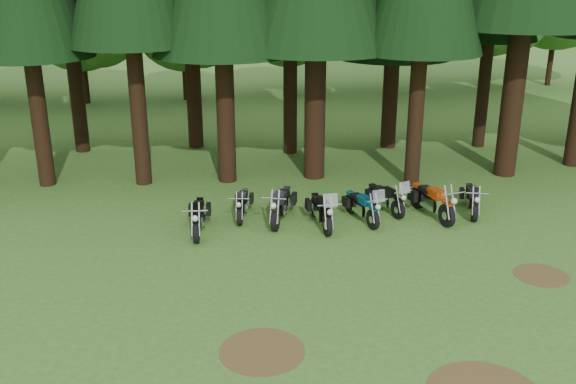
# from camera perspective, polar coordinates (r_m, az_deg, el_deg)

# --- Properties ---
(ground) EXTENTS (120.00, 120.00, 0.00)m
(ground) POSITION_cam_1_polar(r_m,az_deg,el_deg) (15.92, 7.94, -9.12)
(ground) COLOR #346122
(ground) RESTS_ON ground
(decid_2) EXTENTS (6.72, 6.53, 8.40)m
(decid_2) POSITION_cam_1_polar(r_m,az_deg,el_deg) (38.84, -17.73, 14.69)
(decid_2) COLOR black
(decid_2) RESTS_ON ground
(decid_3) EXTENTS (6.12, 5.95, 7.65)m
(decid_3) POSITION_cam_1_polar(r_m,az_deg,el_deg) (38.69, -8.95, 14.67)
(decid_3) COLOR black
(decid_3) RESTS_ON ground
(decid_4) EXTENTS (5.93, 5.76, 7.41)m
(decid_4) POSITION_cam_1_polar(r_m,az_deg,el_deg) (40.27, 0.38, 14.87)
(decid_4) COLOR black
(decid_4) RESTS_ON ground
(decid_6) EXTENTS (7.06, 6.86, 8.82)m
(decid_6) POSITION_cam_1_polar(r_m,az_deg,el_deg) (44.67, 18.04, 15.49)
(decid_6) COLOR black
(decid_6) RESTS_ON ground
(dirt_patch_0) EXTENTS (1.80, 1.80, 0.01)m
(dirt_patch_0) POSITION_cam_1_polar(r_m,az_deg,el_deg) (13.73, -2.32, -13.94)
(dirt_patch_0) COLOR #4C3D1E
(dirt_patch_0) RESTS_ON ground
(dirt_patch_1) EXTENTS (1.40, 1.40, 0.01)m
(dirt_patch_1) POSITION_cam_1_polar(r_m,az_deg,el_deg) (17.97, 21.59, -6.89)
(dirt_patch_1) COLOR #4C3D1E
(dirt_patch_1) RESTS_ON ground
(motorcycle_0) EXTENTS (0.38, 2.26, 0.92)m
(motorcycle_0) POSITION_cam_1_polar(r_m,az_deg,el_deg) (19.36, -7.97, -2.26)
(motorcycle_0) COLOR black
(motorcycle_0) RESTS_ON ground
(motorcycle_1) EXTENTS (0.47, 1.98, 0.81)m
(motorcycle_1) POSITION_cam_1_polar(r_m,az_deg,el_deg) (20.40, -4.07, -1.13)
(motorcycle_1) COLOR black
(motorcycle_1) RESTS_ON ground
(motorcycle_2) EXTENTS (0.90, 2.29, 0.96)m
(motorcycle_2) POSITION_cam_1_polar(r_m,az_deg,el_deg) (20.03, -0.61, -1.24)
(motorcycle_2) COLOR black
(motorcycle_2) RESTS_ON ground
(motorcycle_3) EXTENTS (0.46, 2.26, 1.42)m
(motorcycle_3) POSITION_cam_1_polar(r_m,az_deg,el_deg) (19.63, 2.97, -1.75)
(motorcycle_3) COLOR black
(motorcycle_3) RESTS_ON ground
(motorcycle_4) EXTENTS (0.79, 2.13, 1.35)m
(motorcycle_4) POSITION_cam_1_polar(r_m,az_deg,el_deg) (20.15, 6.58, -1.36)
(motorcycle_4) COLOR black
(motorcycle_4) RESTS_ON ground
(motorcycle_5) EXTENTS (0.90, 2.05, 1.31)m
(motorcycle_5) POSITION_cam_1_polar(r_m,az_deg,el_deg) (21.02, 8.66, -0.60)
(motorcycle_5) COLOR black
(motorcycle_5) RESTS_ON ground
(motorcycle_6) EXTENTS (0.68, 2.41, 0.99)m
(motorcycle_6) POSITION_cam_1_polar(r_m,az_deg,el_deg) (20.82, 12.66, -0.86)
(motorcycle_6) COLOR black
(motorcycle_6) RESTS_ON ground
(motorcycle_7) EXTENTS (0.70, 2.07, 0.86)m
(motorcycle_7) POSITION_cam_1_polar(r_m,az_deg,el_deg) (21.51, 16.02, -0.69)
(motorcycle_7) COLOR black
(motorcycle_7) RESTS_ON ground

